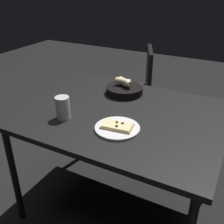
# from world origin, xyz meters

# --- Properties ---
(ground) EXTENTS (8.00, 8.00, 0.00)m
(ground) POSITION_xyz_m (0.00, 0.00, 0.00)
(ground) COLOR black
(dining_table) EXTENTS (1.18, 0.93, 0.74)m
(dining_table) POSITION_xyz_m (0.00, 0.00, 0.68)
(dining_table) COLOR black
(dining_table) RESTS_ON ground
(pizza_plate) EXTENTS (0.23, 0.23, 0.04)m
(pizza_plate) POSITION_xyz_m (0.07, -0.19, 0.75)
(pizza_plate) COLOR white
(pizza_plate) RESTS_ON dining_table
(bread_basket) EXTENTS (0.24, 0.24, 0.10)m
(bread_basket) POSITION_xyz_m (-0.10, 0.25, 0.77)
(bread_basket) COLOR black
(bread_basket) RESTS_ON dining_table
(beer_glass) EXTENTS (0.08, 0.08, 0.13)m
(beer_glass) POSITION_xyz_m (-0.25, -0.22, 0.80)
(beer_glass) COLOR silver
(beer_glass) RESTS_ON dining_table
(chair_near) EXTENTS (0.58, 0.58, 0.86)m
(chair_near) POSITION_xyz_m (-0.33, 0.99, 0.49)
(chair_near) COLOR #262626
(chair_near) RESTS_ON ground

